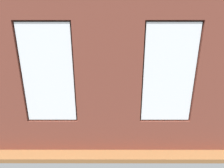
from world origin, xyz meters
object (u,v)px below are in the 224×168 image
couch_left (169,101)px  cup_ceramic (116,96)px  candle_jar (112,94)px  potted_plant_foreground_right (68,79)px  remote_silver (126,95)px  potted_plant_by_left_couch (149,90)px  coffee_table (116,98)px  potted_plant_corner_far_left (199,111)px  potted_plant_corner_near_left (155,78)px  tv_flatscreen (51,82)px  potted_plant_mid_room_small (129,89)px  couch_by_window (78,121)px  papasan_chair (111,83)px  media_console (53,94)px

couch_left → cup_ceramic: (1.95, -0.12, 0.15)m
candle_jar → potted_plant_foreground_right: bearing=-42.7°
remote_silver → potted_plant_by_left_couch: 1.57m
coffee_table → potted_plant_corner_far_left: (-2.10, 1.76, 0.29)m
potted_plant_corner_near_left → potted_plant_foreground_right: bearing=0.6°
candle_jar → tv_flatscreen: tv_flatscreen is taller
tv_flatscreen → couch_left: bearing=168.1°
remote_silver → potted_plant_foreground_right: bearing=-51.9°
potted_plant_foreground_right → potted_plant_by_left_couch: bearing=165.7°
potted_plant_foreground_right → remote_silver: bearing=143.9°
cup_ceramic → potted_plant_corner_near_left: size_ratio=0.10×
candle_jar → remote_silver: size_ratio=0.66×
couch_left → potted_plant_mid_room_small: bearing=-131.2°
couch_by_window → coffee_table: couch_by_window is taller
couch_left → cup_ceramic: bearing=-89.4°
papasan_chair → potted_plant_corner_far_left: 4.49m
coffee_table → potted_plant_by_left_couch: size_ratio=2.86×
papasan_chair → potted_plant_by_left_couch: 1.99m
candle_jar → potted_plant_mid_room_small: (-0.79, -1.12, -0.11)m
candle_jar → potted_plant_mid_room_small: size_ratio=0.18×
couch_by_window → couch_left: (-3.04, -1.54, 0.00)m
cup_ceramic → remote_silver: (-0.38, -0.16, -0.04)m
candle_jar → media_console: (2.60, -0.76, -0.25)m
potted_plant_foreground_right → potted_plant_corner_near_left: bearing=-179.4°
couch_left → media_console: size_ratio=1.88×
potted_plant_by_left_couch → coffee_table: bearing=37.8°
couch_by_window → potted_plant_mid_room_small: bearing=-120.4°
candle_jar → potted_plant_foreground_right: potted_plant_foreground_right is taller
remote_silver → potted_plant_foreground_right: (2.84, -2.07, 0.16)m
media_console → potted_plant_mid_room_small: bearing=-174.0°
potted_plant_foreground_right → potted_plant_by_left_couch: size_ratio=2.49×
couch_left → potted_plant_corner_far_left: bearing=9.4°
tv_flatscreen → potted_plant_foreground_right: (-0.31, -1.35, -0.20)m
papasan_chair → potted_plant_foreground_right: 2.24m
remote_silver → potted_plant_corner_far_left: 2.58m
couch_by_window → remote_silver: 2.34m
coffee_table → potted_plant_foreground_right: size_ratio=1.15×
potted_plant_foreground_right → candle_jar: bearing=137.3°
papasan_chair → couch_by_window: bearing=77.2°
remote_silver → couch_left: bearing=154.1°
media_console → potted_plant_mid_room_small: size_ratio=1.57×
papasan_chair → potted_plant_by_left_couch: (-1.79, 0.87, -0.11)m
couch_left → potted_plant_mid_room_small: couch_left is taller
tv_flatscreen → potted_plant_foreground_right: 1.40m
tv_flatscreen → potted_plant_foreground_right: size_ratio=0.79×
couch_left → potted_plant_corner_near_left: (-0.15, -2.40, 0.31)m
couch_left → potted_plant_mid_room_small: 1.90m
couch_by_window → potted_plant_mid_room_small: 3.36m
cup_ceramic → potted_plant_mid_room_small: 1.38m
coffee_table → potted_plant_corner_near_left: (-2.10, -2.28, 0.26)m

